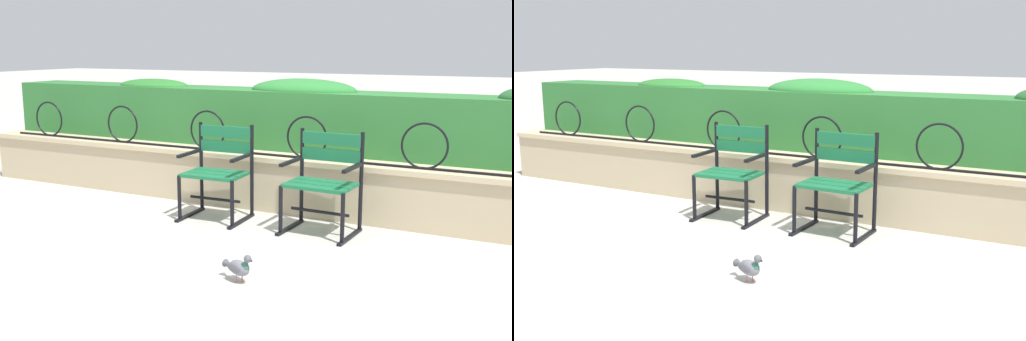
{
  "view_description": "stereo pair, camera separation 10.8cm",
  "coord_description": "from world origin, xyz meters",
  "views": [
    {
      "loc": [
        2.42,
        -4.62,
        1.63
      ],
      "look_at": [
        0.0,
        0.1,
        0.55
      ],
      "focal_mm": 43.03,
      "sensor_mm": 36.0,
      "label": 1
    },
    {
      "loc": [
        2.52,
        -4.57,
        1.63
      ],
      "look_at": [
        0.0,
        0.1,
        0.55
      ],
      "focal_mm": 43.03,
      "sensor_mm": 36.0,
      "label": 2
    }
  ],
  "objects": [
    {
      "name": "hedge_row",
      "position": [
        0.02,
        1.33,
        0.9
      ],
      "size": [
        7.69,
        0.61,
        0.74
      ],
      "color": "#2D7033",
      "rests_on": "stone_wall"
    },
    {
      "name": "ground_plane",
      "position": [
        0.0,
        0.0,
        0.0
      ],
      "size": [
        60.0,
        60.0,
        0.0
      ],
      "primitive_type": "plane",
      "color": "#BCB7AD"
    },
    {
      "name": "park_chair_right",
      "position": [
        0.55,
        0.35,
        0.47
      ],
      "size": [
        0.64,
        0.54,
        0.9
      ],
      "color": "#19663D",
      "rests_on": "ground"
    },
    {
      "name": "iron_arch_fence",
      "position": [
        -0.3,
        0.78,
        0.74
      ],
      "size": [
        7.29,
        0.02,
        0.42
      ],
      "color": "black",
      "rests_on": "stone_wall"
    },
    {
      "name": "park_chair_left",
      "position": [
        -0.52,
        0.32,
        0.47
      ],
      "size": [
        0.62,
        0.55,
        0.9
      ],
      "color": "#19663D",
      "rests_on": "ground"
    },
    {
      "name": "pigeon_near_chairs",
      "position": [
        0.45,
        -1.05,
        0.11
      ],
      "size": [
        0.28,
        0.16,
        0.22
      ],
      "color": "slate",
      "rests_on": "ground"
    },
    {
      "name": "stone_wall",
      "position": [
        0.0,
        0.86,
        0.28
      ],
      "size": [
        7.84,
        0.41,
        0.56
      ],
      "color": "tan",
      "rests_on": "ground"
    }
  ]
}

